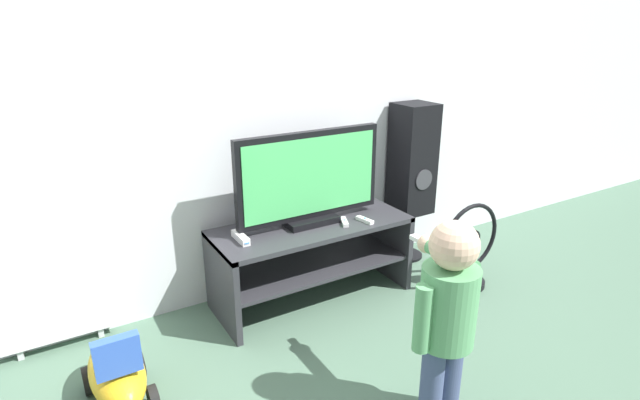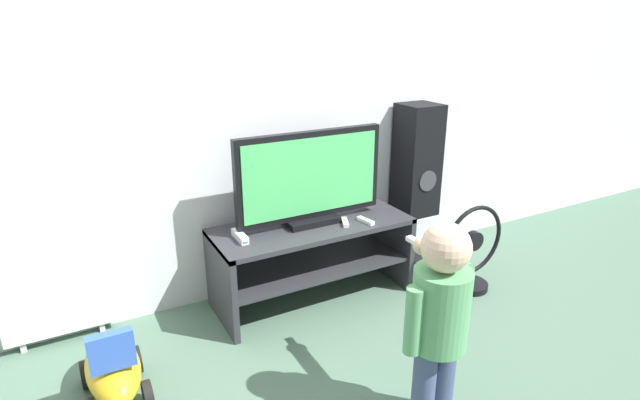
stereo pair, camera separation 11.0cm
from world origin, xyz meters
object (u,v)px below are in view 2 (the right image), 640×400
Objects in this scene: television at (310,179)px; floor_fan at (472,252)px; speaker_tower at (417,163)px; radiator at (54,287)px; child at (439,309)px; game_console at (240,236)px; remote_secondary at (345,222)px; remote_primary at (366,221)px; ride_on_toy at (113,368)px.

television is 1.62× the size of floor_fan.
radiator is (-2.38, 0.11, -0.41)m from speaker_tower.
child reaches higher than floor_fan.
speaker_tower is at bearing 6.50° from game_console.
speaker_tower is at bearing 18.47° from remote_secondary.
remote_primary is at bearing -9.50° from game_console.
speaker_tower reaches higher than floor_fan.
television is 0.35m from remote_secondary.
remote_primary is 0.23× the size of floor_fan.
ride_on_toy is at bearing -72.60° from radiator.
remote_secondary is at bearing 162.29° from remote_primary.
floor_fan is (1.46, -0.39, -0.28)m from game_console.
game_console is 0.66m from remote_secondary.
speaker_tower is (0.75, 0.25, 0.22)m from remote_secondary.
speaker_tower reaches higher than child.
remote_secondary is at bearing -7.85° from game_console.
game_console is 0.16× the size of speaker_tower.
television is 1.46m from ride_on_toy.
child is at bearing -68.76° from game_console.
game_console is 1.43m from speaker_tower.
radiator is (-1.76, 0.40, -0.19)m from remote_primary.
floor_fan is (0.98, -0.43, -0.54)m from television.
remote_primary is 1.82m from radiator.
child is 0.82× the size of speaker_tower.
child is at bearing -142.31° from floor_fan.
floor_fan is at bearing -15.08° from game_console.
child reaches higher than remote_secondary.
floor_fan reaches higher than ride_on_toy.
game_console is at bearing -176.10° from television.
television is 7.23× the size of remote_secondary.
ride_on_toy is (-2.24, 0.03, -0.09)m from floor_fan.
remote_secondary is 0.21× the size of radiator.
speaker_tower is (0.95, 1.33, 0.18)m from child.
ride_on_toy is (-1.24, 0.81, -0.40)m from child.
television reaches higher than game_console.
television is 1.20m from floor_fan.
television is 0.82× the size of speaker_tower.
remote_primary is 0.25× the size of ride_on_toy.
child is 1.53× the size of radiator.
speaker_tower is 1.98× the size of floor_fan.
remote_secondary is at bearing -34.66° from television.
remote_secondary is at bearing 79.58° from child.
radiator reaches higher than game_console.
game_console is at bearing -15.43° from radiator.
game_console is at bearing 164.92° from floor_fan.
child is at bearing -91.02° from television.
remote_secondary reaches higher than ride_on_toy.
child is at bearing -45.12° from radiator.
television reaches higher than child.
television is 0.94m from speaker_tower.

